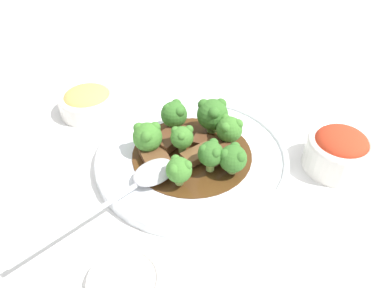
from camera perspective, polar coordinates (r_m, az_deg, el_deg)
ground_plane at (r=0.57m, az=-0.00°, el=-2.60°), size 4.00×4.00×0.00m
main_plate at (r=0.57m, az=-0.00°, el=-1.85°), size 0.29×0.29×0.02m
beef_strip_0 at (r=0.57m, az=2.32°, el=0.45°), size 0.05×0.05×0.01m
beef_strip_1 at (r=0.55m, az=4.58°, el=-1.48°), size 0.05×0.03×0.01m
beef_strip_2 at (r=0.58m, az=-3.10°, el=0.99°), size 0.07×0.05×0.01m
beef_strip_3 at (r=0.55m, az=1.18°, el=-1.51°), size 0.05×0.03×0.01m
beef_strip_4 at (r=0.54m, az=-5.34°, el=-2.61°), size 0.05×0.07×0.01m
broccoli_floret_0 at (r=0.58m, az=3.14°, el=4.61°), size 0.05×0.05×0.06m
broccoli_floret_1 at (r=0.51m, az=2.97°, el=-1.42°), size 0.04×0.04×0.05m
broccoli_floret_2 at (r=0.50m, az=-2.01°, el=-3.92°), size 0.04×0.04×0.04m
broccoli_floret_3 at (r=0.55m, az=-6.81°, el=1.17°), size 0.04×0.04×0.05m
broccoli_floret_4 at (r=0.59m, az=-2.77°, el=4.59°), size 0.04×0.04×0.05m
broccoli_floret_5 at (r=0.56m, az=5.71°, el=2.32°), size 0.04×0.04×0.04m
broccoli_floret_6 at (r=0.54m, az=-1.54°, el=1.02°), size 0.03×0.03×0.04m
broccoli_floret_7 at (r=0.52m, az=6.25°, el=-2.15°), size 0.04×0.04×0.04m
serving_spoon at (r=0.51m, az=-7.54°, el=-5.41°), size 0.24×0.07×0.01m
side_bowl_kimchi at (r=0.58m, az=21.47°, el=-0.88°), size 0.10×0.10×0.06m
side_bowl_appetizer at (r=0.69m, az=-15.62°, el=6.32°), size 0.10×0.10×0.04m
sauce_dish at (r=0.45m, az=-10.31°, el=-19.91°), size 0.08×0.08×0.01m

